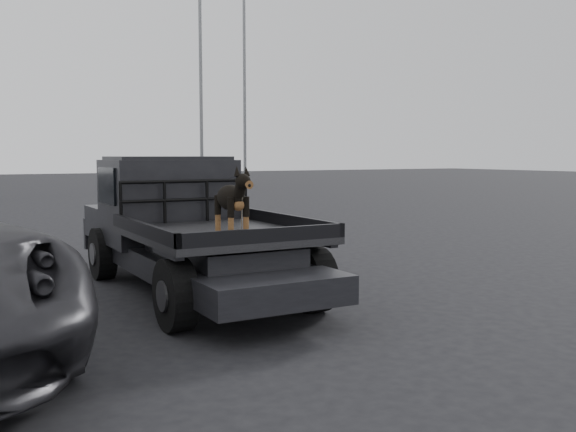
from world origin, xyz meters
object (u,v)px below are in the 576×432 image
floodlight_mid (200,44)px  floodlight_far (244,53)px  flatbed_ute (192,258)px  dog (232,203)px  distant_car_b (175,174)px

floodlight_mid → floodlight_far: 4.92m
floodlight_mid → flatbed_ute: bearing=-111.8°
dog → floodlight_mid: floodlight_mid is taller
distant_car_b → floodlight_mid: 7.88m
flatbed_ute → floodlight_mid: floodlight_mid is taller
flatbed_ute → floodlight_far: (13.62, 27.15, 7.39)m
flatbed_ute → floodlight_far: floodlight_far is taller
dog → floodlight_mid: 28.20m
dog → distant_car_b: bearing=72.0°
distant_car_b → flatbed_ute: bearing=-84.3°
flatbed_ute → distant_car_b: distant_car_b is taller
flatbed_ute → floodlight_mid: bearing=68.2°
distant_car_b → floodlight_far: 8.30m
dog → floodlight_far: floodlight_far is taller
floodlight_mid → distant_car_b: bearing=92.8°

